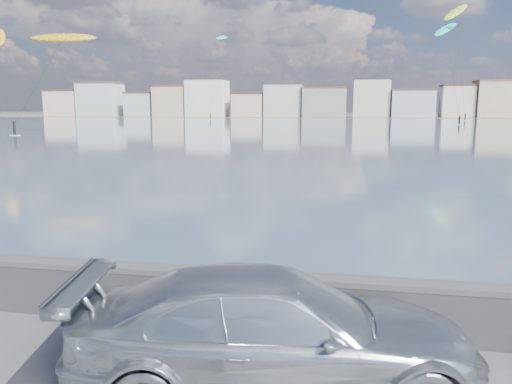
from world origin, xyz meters
TOP-DOWN VIEW (x-y plane):
  - bay_water at (0.00, 91.50)m, footprint 500.00×177.00m
  - far_shore_strip at (0.00, 200.00)m, footprint 500.00×60.00m
  - seawall at (0.00, 2.70)m, footprint 400.00×0.36m
  - far_buildings at (1.31, 186.00)m, footprint 240.79×13.26m
  - car_silver at (1.83, 0.94)m, footprint 5.90×3.22m
  - kitesurfer_2 at (-38.19, 63.04)m, footprint 10.29×10.05m
  - kitesurfer_6 at (31.63, 148.75)m, footprint 9.43×12.91m
  - kitesurfer_16 at (24.53, 121.52)m, footprint 7.55×16.43m
  - kitesurfer_17 at (-37.64, 154.56)m, footprint 4.03×13.85m

SIDE VIEW (x-z plane):
  - bay_water at x=0.00m, z-range 0.01..0.01m
  - far_shore_strip at x=0.00m, z-range 0.01..0.01m
  - seawall at x=0.00m, z-range 0.04..1.12m
  - car_silver at x=1.83m, z-range 0.00..1.62m
  - far_buildings at x=1.31m, z-range -1.27..13.33m
  - kitesurfer_2 at x=-38.19m, z-range 6.17..20.90m
  - kitesurfer_16 at x=24.53m, z-range 9.27..33.49m
  - kitesurfer_17 at x=-37.64m, z-range 11.45..38.49m
  - kitesurfer_6 at x=31.63m, z-range 13.05..46.58m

